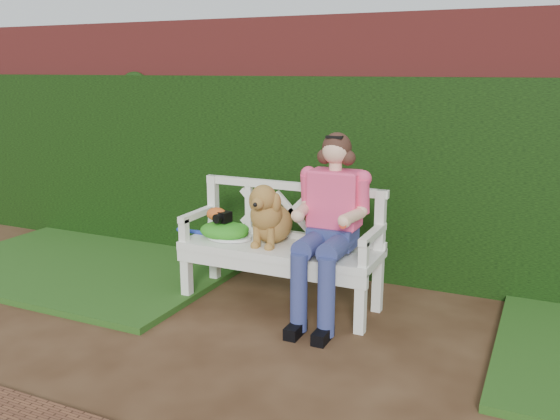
% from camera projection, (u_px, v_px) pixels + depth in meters
% --- Properties ---
extents(ground, '(60.00, 60.00, 0.00)m').
position_uv_depth(ground, '(294.00, 362.00, 3.65)').
color(ground, '#331E10').
extents(brick_wall, '(10.00, 0.30, 2.20)m').
position_uv_depth(brick_wall, '(384.00, 148.00, 5.07)').
color(brick_wall, maroon).
rests_on(brick_wall, ground).
extents(ivy_hedge, '(10.00, 0.18, 1.70)m').
position_uv_depth(ivy_hedge, '(376.00, 181.00, 4.93)').
color(ivy_hedge, '#1A430D').
rests_on(ivy_hedge, ground).
extents(grass_left, '(2.60, 2.00, 0.05)m').
position_uv_depth(grass_left, '(94.00, 263.00, 5.42)').
color(grass_left, '#16370F').
rests_on(grass_left, ground).
extents(garden_bench, '(1.64, 0.77, 0.48)m').
position_uv_depth(garden_bench, '(280.00, 276.00, 4.47)').
color(garden_bench, white).
rests_on(garden_bench, ground).
extents(seated_woman, '(0.71, 0.84, 1.28)m').
position_uv_depth(seated_woman, '(332.00, 232.00, 4.19)').
color(seated_woman, '#DE2A61').
rests_on(seated_woman, ground).
extents(dog, '(0.44, 0.51, 0.48)m').
position_uv_depth(dog, '(270.00, 213.00, 4.40)').
color(dog, '#B76527').
rests_on(dog, garden_bench).
extents(tennis_racket, '(0.75, 0.53, 0.03)m').
position_uv_depth(tennis_racket, '(226.00, 236.00, 4.60)').
color(tennis_racket, white).
rests_on(tennis_racket, garden_bench).
extents(green_bag, '(0.48, 0.42, 0.13)m').
position_uv_depth(green_bag, '(224.00, 230.00, 4.57)').
color(green_bag, green).
rests_on(green_bag, garden_bench).
extents(camera_item, '(0.14, 0.12, 0.08)m').
position_uv_depth(camera_item, '(223.00, 217.00, 4.55)').
color(camera_item, black).
rests_on(camera_item, green_bag).
extents(baseball_glove, '(0.19, 0.15, 0.11)m').
position_uv_depth(baseball_glove, '(217.00, 214.00, 4.57)').
color(baseball_glove, '#C9531B').
rests_on(baseball_glove, green_bag).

